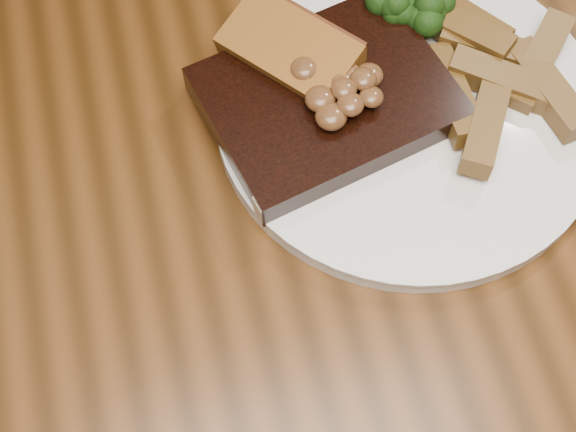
% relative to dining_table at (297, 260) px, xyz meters
% --- Properties ---
extents(ground, '(4.50, 4.50, 0.00)m').
position_rel_dining_table_xyz_m(ground, '(0.00, 0.00, -0.66)').
color(ground, '#3E190E').
rests_on(ground, ground).
extents(dining_table, '(1.60, 0.90, 0.75)m').
position_rel_dining_table_xyz_m(dining_table, '(0.00, 0.00, 0.00)').
color(dining_table, '#4A290E').
rests_on(dining_table, ground).
extents(plate, '(0.36, 0.36, 0.01)m').
position_rel_dining_table_xyz_m(plate, '(0.11, 0.07, 0.10)').
color(plate, silver).
rests_on(plate, dining_table).
extents(steak, '(0.21, 0.18, 0.03)m').
position_rel_dining_table_xyz_m(steak, '(0.04, 0.08, 0.12)').
color(steak, black).
rests_on(steak, plate).
extents(steak_bone, '(0.15, 0.05, 0.02)m').
position_rel_dining_table_xyz_m(steak_bone, '(0.04, 0.02, 0.11)').
color(steak_bone, beige).
rests_on(steak_bone, plate).
extents(mushroom_pile, '(0.07, 0.07, 0.03)m').
position_rel_dining_table_xyz_m(mushroom_pile, '(0.05, 0.08, 0.15)').
color(mushroom_pile, brown).
rests_on(mushroom_pile, steak).
extents(garlic_bread, '(0.11, 0.12, 0.02)m').
position_rel_dining_table_xyz_m(garlic_bread, '(0.02, 0.12, 0.12)').
color(garlic_bread, '#93541A').
rests_on(garlic_bread, plate).
extents(potato_wedges, '(0.12, 0.12, 0.02)m').
position_rel_dining_table_xyz_m(potato_wedges, '(0.19, 0.07, 0.12)').
color(potato_wedges, brown).
rests_on(potato_wedges, plate).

